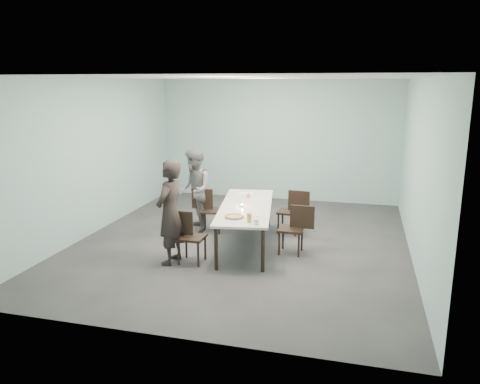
% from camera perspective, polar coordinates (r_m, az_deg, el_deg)
% --- Properties ---
extents(ground, '(7.00, 7.00, 0.00)m').
position_cam_1_polar(ground, '(8.84, 0.30, -6.06)').
color(ground, '#333335').
rests_on(ground, ground).
extents(room_shell, '(6.02, 7.02, 3.01)m').
position_cam_1_polar(room_shell, '(8.39, 0.32, 7.10)').
color(room_shell, '#99C0C0').
rests_on(room_shell, ground).
extents(table, '(1.31, 2.71, 0.75)m').
position_cam_1_polar(table, '(8.46, 0.72, -2.04)').
color(table, white).
rests_on(table, ground).
extents(chair_near_left, '(0.61, 0.42, 0.87)m').
position_cam_1_polar(chair_near_left, '(7.77, -6.47, -4.98)').
color(chair_near_left, black).
rests_on(chair_near_left, ground).
extents(chair_far_left, '(0.64, 0.48, 0.87)m').
position_cam_1_polar(chair_far_left, '(9.32, -3.94, -1.85)').
color(chair_far_left, black).
rests_on(chair_far_left, ground).
extents(chair_near_right, '(0.62, 0.43, 0.87)m').
position_cam_1_polar(chair_near_right, '(8.16, 6.80, -4.11)').
color(chair_near_right, black).
rests_on(chair_near_right, ground).
extents(chair_far_right, '(0.63, 0.45, 0.87)m').
position_cam_1_polar(chair_far_right, '(9.24, 6.49, -2.04)').
color(chair_far_right, black).
rests_on(chair_far_right, ground).
extents(diner_near, '(0.46, 0.66, 1.72)m').
position_cam_1_polar(diner_near, '(7.68, -8.52, -2.46)').
color(diner_near, black).
rests_on(diner_near, ground).
extents(diner_far, '(0.91, 0.99, 1.66)m').
position_cam_1_polar(diner_far, '(9.33, -5.58, 0.21)').
color(diner_far, slate).
rests_on(diner_far, ground).
extents(pizza, '(0.34, 0.34, 0.04)m').
position_cam_1_polar(pizza, '(7.68, -0.70, -3.04)').
color(pizza, white).
rests_on(pizza, table).
extents(side_plate, '(0.18, 0.18, 0.01)m').
position_cam_1_polar(side_plate, '(7.82, 1.67, -2.84)').
color(side_plate, white).
rests_on(side_plate, table).
extents(beer_glass, '(0.08, 0.08, 0.15)m').
position_cam_1_polar(beer_glass, '(7.42, 1.13, -3.18)').
color(beer_glass, '#C08C2A').
rests_on(beer_glass, table).
extents(water_tumbler, '(0.08, 0.08, 0.09)m').
position_cam_1_polar(water_tumbler, '(7.32, 1.98, -3.66)').
color(water_tumbler, silver).
rests_on(water_tumbler, table).
extents(tealight, '(0.06, 0.06, 0.05)m').
position_cam_1_polar(tealight, '(8.35, 0.25, -1.69)').
color(tealight, silver).
rests_on(tealight, table).
extents(amber_tumbler, '(0.07, 0.07, 0.08)m').
position_cam_1_polar(amber_tumbler, '(9.01, 1.01, -0.46)').
color(amber_tumbler, '#C08C2A').
rests_on(amber_tumbler, table).
extents(menu, '(0.33, 0.27, 0.01)m').
position_cam_1_polar(menu, '(9.38, 0.71, -0.14)').
color(menu, silver).
rests_on(menu, table).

